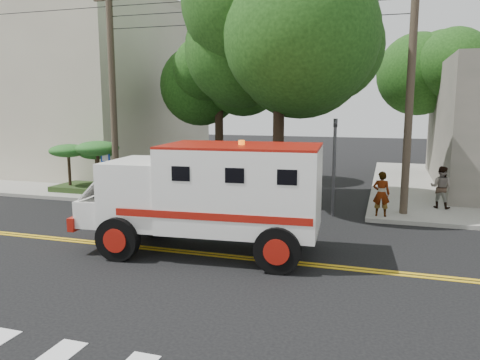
% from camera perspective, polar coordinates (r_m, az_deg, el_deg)
% --- Properties ---
extents(ground, '(100.00, 100.00, 0.00)m').
position_cam_1_polar(ground, '(13.51, -8.04, -8.55)').
color(ground, black).
rests_on(ground, ground).
extents(sidewalk_nw, '(17.00, 17.00, 0.15)m').
position_cam_1_polar(sidewalk_nw, '(31.80, -19.63, 1.35)').
color(sidewalk_nw, gray).
rests_on(sidewalk_nw, ground).
extents(building_left, '(16.00, 14.00, 10.00)m').
position_cam_1_polar(building_left, '(33.97, -21.29, 10.31)').
color(building_left, '#B1A691').
rests_on(building_left, sidewalk_nw).
extents(utility_pole_left, '(0.28, 0.28, 9.00)m').
position_cam_1_polar(utility_pole_left, '(20.87, -15.24, 9.96)').
color(utility_pole_left, '#382D23').
rests_on(utility_pole_left, ground).
extents(utility_pole_right, '(0.28, 0.28, 9.00)m').
position_cam_1_polar(utility_pole_right, '(17.81, 20.02, 9.93)').
color(utility_pole_right, '#382D23').
rests_on(utility_pole_right, ground).
extents(tree_main, '(6.08, 5.70, 9.85)m').
position_cam_1_polar(tree_main, '(18.44, 6.08, 18.81)').
color(tree_main, black).
rests_on(tree_main, ground).
extents(tree_left, '(4.48, 4.20, 7.70)m').
position_cam_1_polar(tree_left, '(24.86, -2.07, 12.92)').
color(tree_left, black).
rests_on(tree_left, ground).
extents(tree_right, '(4.80, 4.50, 8.20)m').
position_cam_1_polar(tree_right, '(27.63, 24.79, 12.48)').
color(tree_right, black).
rests_on(tree_right, ground).
extents(traffic_signal, '(0.15, 0.18, 3.60)m').
position_cam_1_polar(traffic_signal, '(17.39, 11.43, 2.82)').
color(traffic_signal, '#3F3F42').
rests_on(traffic_signal, ground).
extents(accessibility_sign, '(0.45, 0.10, 2.02)m').
position_cam_1_polar(accessibility_sign, '(21.51, -15.99, 1.52)').
color(accessibility_sign, '#3F3F42').
rests_on(accessibility_sign, ground).
extents(palm_planter, '(3.52, 2.63, 2.36)m').
position_cam_1_polar(palm_planter, '(22.54, -18.02, 2.47)').
color(palm_planter, '#1E3314').
rests_on(palm_planter, sidewalk_nw).
extents(armored_truck, '(6.85, 3.14, 3.04)m').
position_cam_1_polar(armored_truck, '(12.85, -3.58, -1.43)').
color(armored_truck, white).
rests_on(armored_truck, ground).
extents(pedestrian_a, '(0.59, 0.39, 1.62)m').
position_cam_1_polar(pedestrian_a, '(17.37, 16.84, -1.62)').
color(pedestrian_a, gray).
rests_on(pedestrian_a, sidewalk_ne).
extents(pedestrian_b, '(0.94, 0.83, 1.62)m').
position_cam_1_polar(pedestrian_b, '(19.53, 23.28, -0.82)').
color(pedestrian_b, gray).
rests_on(pedestrian_b, sidewalk_ne).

